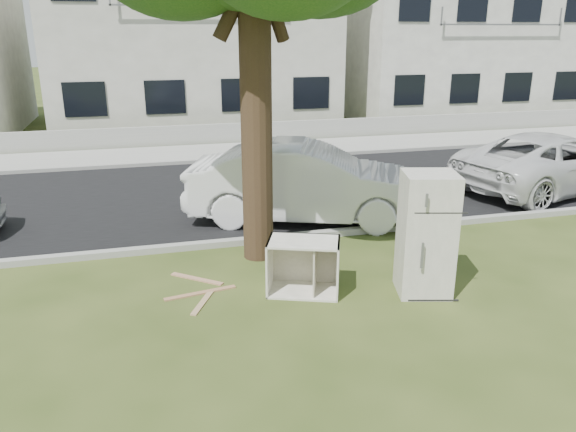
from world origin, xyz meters
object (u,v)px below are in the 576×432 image
object	(u,v)px
fridge	(426,234)
car_right	(552,162)
cabinet	(304,266)
car_center	(307,183)

from	to	relation	value
fridge	car_right	size ratio (longest dim) A/B	0.36
car_right	cabinet	bearing A→B (deg)	103.00
cabinet	car_right	size ratio (longest dim) A/B	0.21
fridge	car_center	distance (m)	3.88
car_right	car_center	bearing A→B (deg)	81.41
cabinet	car_center	size ratio (longest dim) A/B	0.22
car_center	car_right	world-z (taller)	car_center
fridge	cabinet	world-z (taller)	fridge
cabinet	fridge	bearing A→B (deg)	6.56
fridge	car_right	world-z (taller)	fridge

